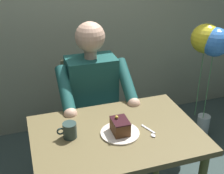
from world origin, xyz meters
TOP-DOWN VIEW (x-y plane):
  - dining_table at (0.00, 0.00)m, footprint 0.99×0.68m
  - chair at (0.00, -0.68)m, footprint 0.42×0.42m
  - seated_person at (0.00, -0.50)m, footprint 0.53×0.58m
  - dessert_plate at (-0.01, 0.02)m, footprint 0.23×0.23m
  - cake_slice at (-0.01, 0.02)m, footprint 0.09×0.12m
  - coffee_cup at (0.27, -0.04)m, footprint 0.12×0.08m
  - dessert_spoon at (-0.19, 0.07)m, footprint 0.05×0.14m
  - balloon_display at (-1.05, -0.67)m, footprint 0.29×0.31m

SIDE VIEW (x-z plane):
  - chair at x=0.00m, z-range 0.04..0.94m
  - dining_table at x=0.00m, z-range 0.26..0.98m
  - seated_person at x=0.00m, z-range 0.03..1.26m
  - dessert_spoon at x=-0.19m, z-range 0.71..0.72m
  - dessert_plate at x=-0.01m, z-range 0.72..0.73m
  - coffee_cup at x=0.27m, z-range 0.72..0.81m
  - cake_slice at x=-0.01m, z-range 0.72..0.82m
  - balloon_display at x=-1.05m, z-range 0.34..1.43m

